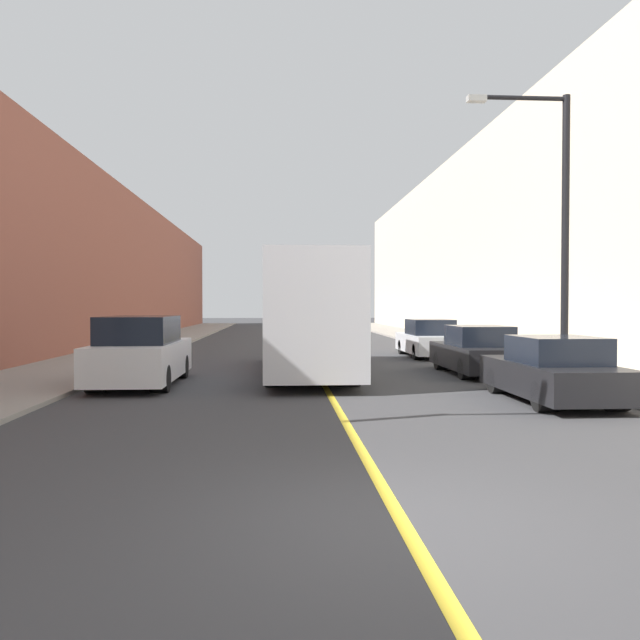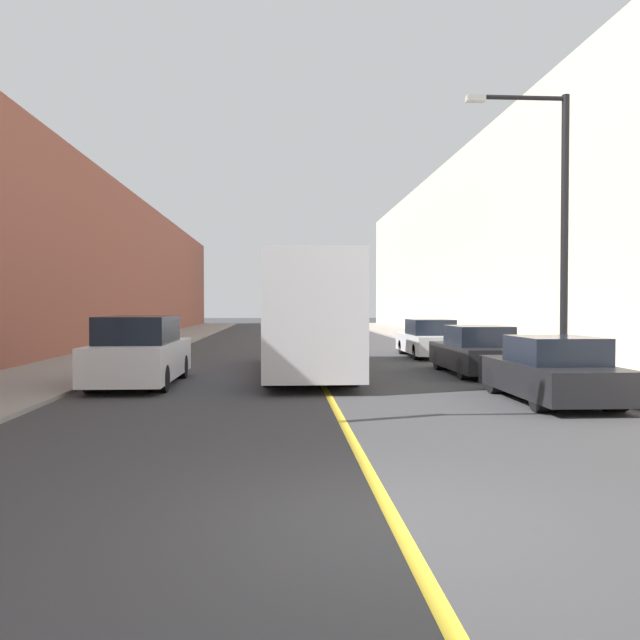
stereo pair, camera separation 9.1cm
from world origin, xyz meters
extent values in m
plane|color=#38383A|center=(0.00, 0.00, 0.00)|extent=(200.00, 200.00, 0.00)
cube|color=gray|center=(-8.05, 30.00, 0.05)|extent=(3.77, 72.00, 0.10)
cube|color=gray|center=(8.05, 30.00, 0.05)|extent=(3.77, 72.00, 0.10)
cube|color=brown|center=(-11.94, 30.00, 4.45)|extent=(4.00, 72.00, 8.90)
cube|color=beige|center=(11.94, 30.00, 5.88)|extent=(4.00, 72.00, 11.77)
cube|color=gold|center=(0.00, 30.00, 0.00)|extent=(0.16, 72.00, 0.01)
cube|color=silver|center=(-0.33, 13.53, 1.91)|extent=(2.52, 10.16, 3.27)
cube|color=black|center=(-0.33, 8.48, 2.48)|extent=(2.14, 0.04, 1.47)
cylinder|color=black|center=(-1.31, 10.38, 0.46)|extent=(0.55, 0.92, 0.92)
cylinder|color=black|center=(0.66, 10.38, 0.46)|extent=(0.55, 0.92, 0.92)
cylinder|color=black|center=(-1.31, 16.68, 0.46)|extent=(0.55, 0.92, 0.92)
cylinder|color=black|center=(0.66, 16.68, 0.46)|extent=(0.55, 0.92, 0.92)
cube|color=silver|center=(-4.90, 10.99, 0.68)|extent=(1.98, 4.92, 0.94)
cube|color=black|center=(-4.90, 10.75, 1.50)|extent=(1.74, 2.71, 0.71)
cube|color=black|center=(-4.90, 8.56, 0.84)|extent=(1.68, 0.04, 0.42)
cylinder|color=black|center=(-5.67, 9.47, 0.34)|extent=(0.43, 0.68, 0.68)
cylinder|color=black|center=(-4.13, 9.47, 0.34)|extent=(0.43, 0.68, 0.68)
cylinder|color=black|center=(-5.67, 12.52, 0.34)|extent=(0.43, 0.68, 0.68)
cylinder|color=black|center=(-4.13, 12.52, 0.34)|extent=(0.43, 0.68, 0.68)
cube|color=black|center=(4.87, 7.48, 0.53)|extent=(1.88, 4.32, 0.69)
cube|color=black|center=(4.87, 7.27, 1.17)|extent=(1.65, 1.95, 0.58)
cube|color=black|center=(4.87, 5.35, 0.65)|extent=(1.60, 0.04, 0.31)
cylinder|color=black|center=(4.14, 6.14, 0.31)|extent=(0.41, 0.62, 0.62)
cylinder|color=black|center=(5.60, 6.14, 0.31)|extent=(0.41, 0.62, 0.62)
cylinder|color=black|center=(4.14, 8.82, 0.31)|extent=(0.41, 0.62, 0.62)
cylinder|color=black|center=(5.60, 8.82, 0.31)|extent=(0.41, 0.62, 0.62)
cube|color=black|center=(4.93, 13.01, 0.54)|extent=(1.87, 4.53, 0.72)
cube|color=black|center=(4.93, 12.79, 1.21)|extent=(1.65, 2.04, 0.61)
cube|color=black|center=(4.93, 10.78, 0.67)|extent=(1.59, 0.04, 0.32)
cylinder|color=black|center=(4.20, 11.61, 0.31)|extent=(0.41, 0.62, 0.62)
cylinder|color=black|center=(5.66, 11.61, 0.31)|extent=(0.41, 0.62, 0.62)
cylinder|color=black|center=(4.20, 14.42, 0.31)|extent=(0.41, 0.62, 0.62)
cylinder|color=black|center=(5.66, 14.42, 0.31)|extent=(0.41, 0.62, 0.62)
cube|color=silver|center=(5.01, 19.58, 0.56)|extent=(1.89, 4.70, 0.74)
cube|color=black|center=(5.01, 19.35, 1.25)|extent=(1.67, 2.11, 0.63)
cube|color=black|center=(5.01, 17.26, 0.69)|extent=(1.61, 0.04, 0.33)
cylinder|color=black|center=(4.27, 18.13, 0.31)|extent=(0.42, 0.62, 0.62)
cylinder|color=black|center=(5.75, 18.13, 0.31)|extent=(0.42, 0.62, 0.62)
cylinder|color=black|center=(4.27, 21.04, 0.31)|extent=(0.42, 0.62, 0.62)
cylinder|color=black|center=(5.75, 21.04, 0.31)|extent=(0.42, 0.62, 0.62)
cylinder|color=black|center=(6.47, 10.30, 3.93)|extent=(0.20, 0.20, 7.65)
cylinder|color=black|center=(5.24, 10.30, 7.66)|extent=(2.45, 0.12, 0.12)
cube|color=#999993|center=(4.02, 10.30, 7.61)|extent=(0.50, 0.24, 0.16)
camera|label=1|loc=(-1.21, -5.99, 2.14)|focal=35.00mm
camera|label=2|loc=(-1.12, -6.00, 2.14)|focal=35.00mm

